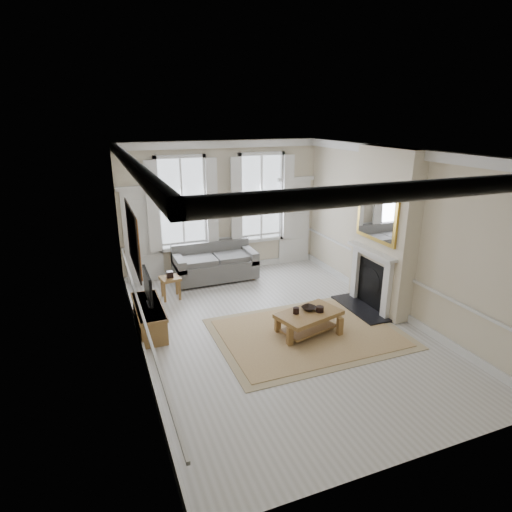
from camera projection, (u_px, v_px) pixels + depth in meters
name	position (u px, v px, depth m)	size (l,w,h in m)	color
floor	(279.00, 330.00, 8.33)	(7.20, 7.20, 0.00)	#B7B5AD
ceiling	(283.00, 151.00, 7.25)	(7.20, 7.20, 0.00)	white
back_wall	(223.00, 208.00, 10.97)	(5.20, 5.20, 0.00)	beige
left_wall	(134.00, 264.00, 6.89)	(7.20, 7.20, 0.00)	beige
right_wall	(397.00, 233.00, 8.69)	(7.20, 7.20, 0.00)	beige
window_left	(182.00, 204.00, 10.50)	(1.26, 0.20, 2.20)	#B2BCC6
window_right	(261.00, 198.00, 11.23)	(1.26, 0.20, 2.20)	#B2BCC6
door_left	(143.00, 237.00, 10.40)	(0.90, 0.08, 2.30)	silver
door_right	(294.00, 222.00, 11.82)	(0.90, 0.08, 2.30)	silver
painting	(133.00, 238.00, 7.06)	(0.05, 1.66, 1.06)	#C67A21
chimney_breast	(384.00, 231.00, 8.81)	(0.35, 1.70, 3.38)	beige
hearth	(360.00, 308.00, 9.19)	(0.55, 1.50, 0.05)	black
fireplace	(371.00, 277.00, 9.03)	(0.21, 1.45, 1.33)	silver
mirror	(377.00, 216.00, 8.62)	(0.06, 1.26, 1.06)	gold
sofa	(214.00, 265.00, 10.82)	(2.03, 0.99, 0.90)	#61615E
side_table	(170.00, 282.00, 9.65)	(0.47, 0.47, 0.51)	brown
rug	(308.00, 333.00, 8.18)	(3.50, 2.60, 0.02)	#A97F57
coffee_table	(309.00, 316.00, 8.06)	(1.35, 0.99, 0.45)	brown
ceramic_pot_a	(296.00, 311.00, 7.98)	(0.12, 0.12, 0.12)	black
ceramic_pot_b	(320.00, 309.00, 8.05)	(0.15, 0.15, 0.11)	black
bowl	(309.00, 308.00, 8.13)	(0.27, 0.27, 0.07)	black
tv_stand	(149.00, 318.00, 8.26)	(0.47, 1.46, 0.52)	brown
tv	(148.00, 286.00, 8.06)	(0.08, 0.90, 0.68)	black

